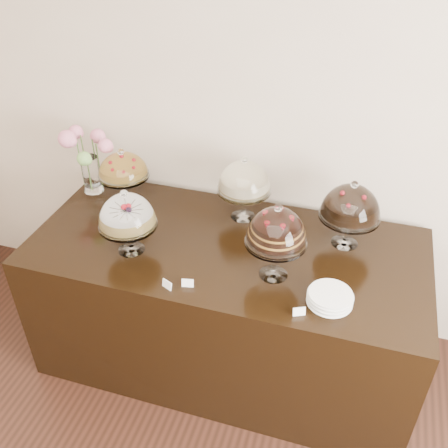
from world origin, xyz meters
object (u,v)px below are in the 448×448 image
(cake_stand_choco_layer, at_px, (277,230))
(cake_stand_dark_choco, at_px, (351,205))
(display_counter, at_px, (226,304))
(cake_stand_sugar_sponge, at_px, (127,214))
(cake_stand_fruit_tart, at_px, (123,168))
(flower_vase, at_px, (87,155))
(cake_stand_cheesecake, at_px, (244,179))
(plate_stack, at_px, (330,298))

(cake_stand_choco_layer, relative_size, cake_stand_dark_choco, 1.08)
(display_counter, bearing_deg, cake_stand_sugar_sponge, -159.09)
(cake_stand_fruit_tart, bearing_deg, cake_stand_choco_layer, -21.92)
(cake_stand_dark_choco, distance_m, flower_vase, 1.63)
(cake_stand_cheesecake, height_order, plate_stack, cake_stand_cheesecake)
(cake_stand_cheesecake, bearing_deg, cake_stand_sugar_sponge, -135.69)
(cake_stand_sugar_sponge, height_order, flower_vase, flower_vase)
(display_counter, distance_m, flower_vase, 1.26)
(flower_vase, relative_size, plate_stack, 2.01)
(cake_stand_choco_layer, distance_m, plate_stack, 0.41)
(cake_stand_fruit_tart, relative_size, flower_vase, 0.85)
(display_counter, relative_size, flower_vase, 5.10)
(cake_stand_choco_layer, relative_size, flower_vase, 1.00)
(display_counter, relative_size, cake_stand_cheesecake, 5.48)
(plate_stack, bearing_deg, cake_stand_choco_layer, 157.69)
(display_counter, height_order, plate_stack, plate_stack)
(cake_stand_fruit_tart, bearing_deg, flower_vase, 168.34)
(display_counter, relative_size, cake_stand_choco_layer, 5.09)
(display_counter, relative_size, plate_stack, 10.25)
(display_counter, height_order, cake_stand_fruit_tart, cake_stand_fruit_tart)
(cake_stand_fruit_tart, bearing_deg, cake_stand_sugar_sponge, -61.40)
(cake_stand_cheesecake, relative_size, cake_stand_dark_choco, 1.00)
(cake_stand_choco_layer, relative_size, cake_stand_fruit_tart, 1.18)
(cake_stand_sugar_sponge, bearing_deg, flower_vase, 135.94)
(cake_stand_dark_choco, bearing_deg, cake_stand_fruit_tart, 178.42)
(cake_stand_cheesecake, relative_size, cake_stand_fruit_tart, 1.10)
(cake_stand_choco_layer, distance_m, cake_stand_fruit_tart, 1.11)
(cake_stand_sugar_sponge, relative_size, flower_vase, 0.89)
(display_counter, xyz_separation_m, cake_stand_fruit_tart, (-0.73, 0.25, 0.69))
(cake_stand_choco_layer, distance_m, flower_vase, 1.39)
(cake_stand_dark_choco, relative_size, flower_vase, 0.93)
(cake_stand_choco_layer, height_order, plate_stack, cake_stand_choco_layer)
(display_counter, bearing_deg, cake_stand_fruit_tart, 160.96)
(cake_stand_fruit_tart, xyz_separation_m, flower_vase, (-0.27, 0.06, 0.01))
(cake_stand_choco_layer, xyz_separation_m, cake_stand_cheesecake, (-0.29, 0.47, -0.03))
(cake_stand_dark_choco, height_order, cake_stand_fruit_tart, cake_stand_dark_choco)
(cake_stand_dark_choco, height_order, plate_stack, cake_stand_dark_choco)
(cake_stand_cheesecake, bearing_deg, display_counter, -92.41)
(cake_stand_cheesecake, bearing_deg, cake_stand_dark_choco, -8.31)
(cake_stand_cheesecake, distance_m, cake_stand_fruit_tart, 0.75)
(cake_stand_cheesecake, bearing_deg, cake_stand_fruit_tart, -176.00)
(cake_stand_fruit_tart, bearing_deg, plate_stack, -22.01)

